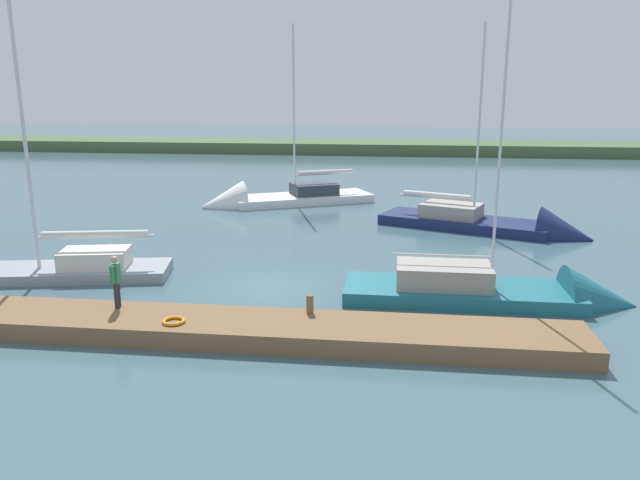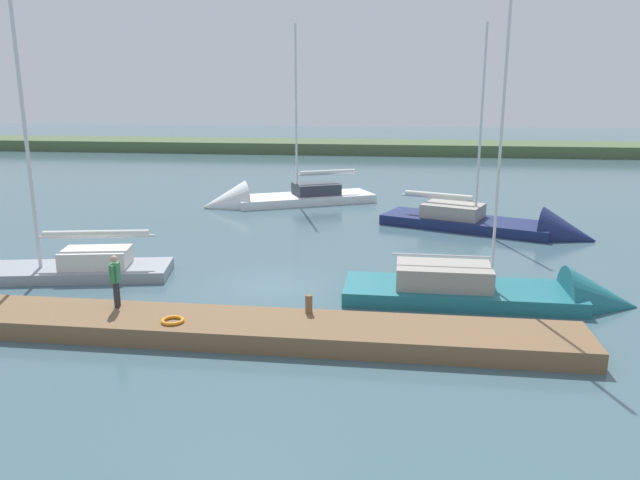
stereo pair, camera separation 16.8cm
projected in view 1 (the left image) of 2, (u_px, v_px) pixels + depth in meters
The scene contains 10 objects.
ground_plane at pixel (271, 287), 22.13m from camera, with size 200.00×200.00×0.00m, color #42606B.
far_shoreline at pixel (357, 152), 69.91m from camera, with size 180.00×8.00×2.40m, color #4C603D.
dock_pier at pixel (239, 329), 17.53m from camera, with size 19.68×2.27×0.55m, color brown.
mooring_post_near at pixel (310, 304), 17.93m from camera, with size 0.21×0.21×0.55m, color brown.
life_ring_buoy at pixel (174, 321), 17.22m from camera, with size 0.66×0.66×0.10m, color orange.
sailboat_outer_mooring at pixel (266, 202), 37.77m from camera, with size 10.96×7.36×12.18m.
sailboat_far_right at pixel (17, 274), 23.07m from camera, with size 9.87×4.11×11.92m.
sailboat_far_left at pixel (504, 229), 30.57m from camera, with size 10.80×6.50×11.44m.
sailboat_behind_pier at pixel (514, 298), 20.51m from camera, with size 9.68×2.64×11.24m.
person_on_dock at pixel (116, 278), 18.24m from camera, with size 0.30×0.61×1.62m.
Camera 1 is at (-4.33, 20.70, 6.98)m, focal length 34.11 mm.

